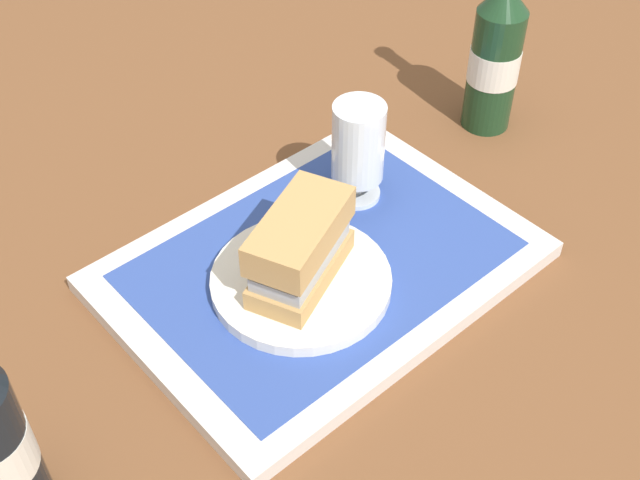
{
  "coord_description": "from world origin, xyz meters",
  "views": [
    {
      "loc": [
        -0.42,
        -0.47,
        0.66
      ],
      "look_at": [
        0.0,
        0.0,
        0.05
      ],
      "focal_mm": 46.35,
      "sensor_mm": 36.0,
      "label": 1
    }
  ],
  "objects_px": {
    "sandwich": "(302,245)",
    "beer_glass": "(358,149)",
    "plate": "(301,281)",
    "beer_bottle": "(496,55)"
  },
  "relations": [
    {
      "from": "sandwich",
      "to": "beer_bottle",
      "type": "relative_size",
      "value": 0.54
    },
    {
      "from": "plate",
      "to": "sandwich",
      "type": "xyz_separation_m",
      "value": [
        0.0,
        0.0,
        0.05
      ]
    },
    {
      "from": "sandwich",
      "to": "plate",
      "type": "bearing_deg",
      "value": 180.0
    },
    {
      "from": "plate",
      "to": "sandwich",
      "type": "distance_m",
      "value": 0.05
    },
    {
      "from": "plate",
      "to": "sandwich",
      "type": "bearing_deg",
      "value": 23.37
    },
    {
      "from": "sandwich",
      "to": "beer_glass",
      "type": "bearing_deg",
      "value": 1.83
    },
    {
      "from": "plate",
      "to": "beer_bottle",
      "type": "xyz_separation_m",
      "value": [
        0.39,
        0.08,
        0.08
      ]
    },
    {
      "from": "plate",
      "to": "beer_glass",
      "type": "height_order",
      "value": "beer_glass"
    },
    {
      "from": "plate",
      "to": "sandwich",
      "type": "height_order",
      "value": "sandwich"
    },
    {
      "from": "sandwich",
      "to": "beer_glass",
      "type": "relative_size",
      "value": 1.16
    }
  ]
}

